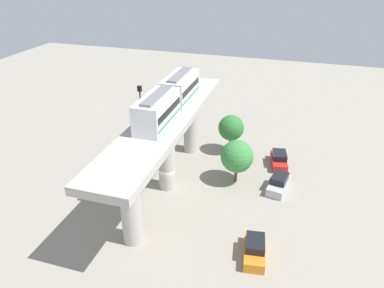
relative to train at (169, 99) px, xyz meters
The scene contains 10 objects.
ground_plane 10.40m from the train, 90.00° to the right, with size 120.00×120.00×0.00m, color gray.
viaduct 4.06m from the train, 90.00° to the right, with size 5.20×28.00×8.77m.
train is the anchor object (origin of this frame).
parked_car_red 16.82m from the train, 31.45° to the left, with size 2.58×4.47×1.76m.
parked_car_silver 15.67m from the train, ahead, with size 2.54×4.46×1.76m.
parked_car_orange 17.35m from the train, 39.75° to the right, with size 2.34×4.40×1.76m.
tree_near_viaduct 12.23m from the train, 59.50° to the left, with size 3.38×3.38×5.29m.
tree_mid_lot 10.23m from the train, 15.21° to the left, with size 3.77×3.77×5.28m.
tree_far_corner 8.37m from the train, behind, with size 3.83×3.83×5.42m.
signal_post 5.31m from the train, behind, with size 0.44×0.28×11.37m.
Camera 1 is at (12.79, -32.17, 24.03)m, focal length 33.78 mm.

